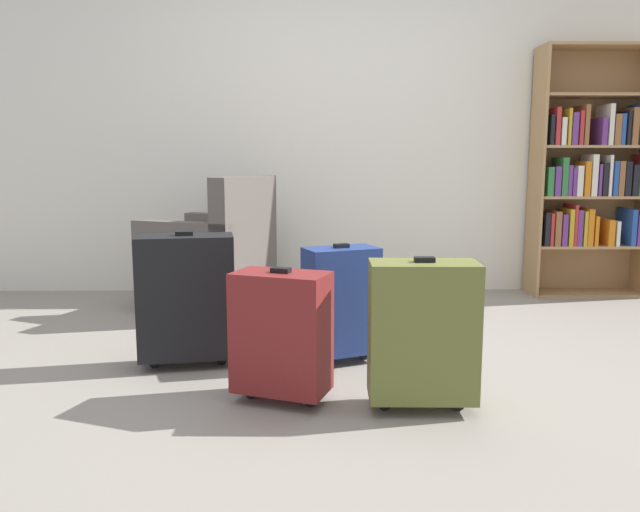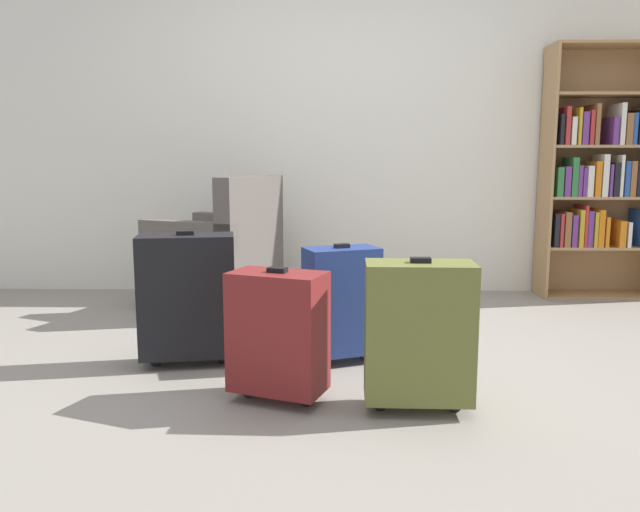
% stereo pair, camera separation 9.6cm
% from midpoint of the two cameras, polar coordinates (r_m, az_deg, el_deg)
% --- Properties ---
extents(ground_plane, '(9.83, 9.83, 0.00)m').
position_cam_midpoint_polar(ground_plane, '(2.98, 1.56, -10.99)').
color(ground_plane, gray).
extents(back_wall, '(5.62, 0.10, 2.60)m').
position_cam_midpoint_polar(back_wall, '(4.85, 0.63, 12.21)').
color(back_wall, silver).
rests_on(back_wall, ground).
extents(bookshelf, '(0.84, 0.31, 1.81)m').
position_cam_midpoint_polar(bookshelf, '(5.05, 22.77, 6.76)').
color(bookshelf, '#A87F51').
rests_on(bookshelf, ground).
extents(armchair, '(0.92, 0.92, 0.90)m').
position_cam_midpoint_polar(armchair, '(4.33, -10.29, -0.58)').
color(armchair, '#59514C').
rests_on(armchair, ground).
extents(mug, '(0.12, 0.08, 0.10)m').
position_cam_midpoint_polar(mug, '(4.36, -2.25, -3.98)').
color(mug, '#1959A5').
rests_on(mug, ground).
extents(suitcase_olive, '(0.43, 0.23, 0.63)m').
position_cam_midpoint_polar(suitcase_olive, '(2.56, 8.23, -6.75)').
color(suitcase_olive, brown).
rests_on(suitcase_olive, ground).
extents(suitcase_dark_red, '(0.44, 0.34, 0.57)m').
position_cam_midpoint_polar(suitcase_dark_red, '(2.63, -4.58, -6.92)').
color(suitcase_dark_red, maroon).
rests_on(suitcase_dark_red, ground).
extents(suitcase_navy_blue, '(0.40, 0.32, 0.60)m').
position_cam_midpoint_polar(suitcase_navy_blue, '(3.13, 1.04, -4.09)').
color(suitcase_navy_blue, navy).
rests_on(suitcase_navy_blue, ground).
extents(suitcase_black, '(0.49, 0.30, 0.67)m').
position_cam_midpoint_polar(suitcase_black, '(3.14, -12.91, -3.60)').
color(suitcase_black, black).
rests_on(suitcase_black, ground).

